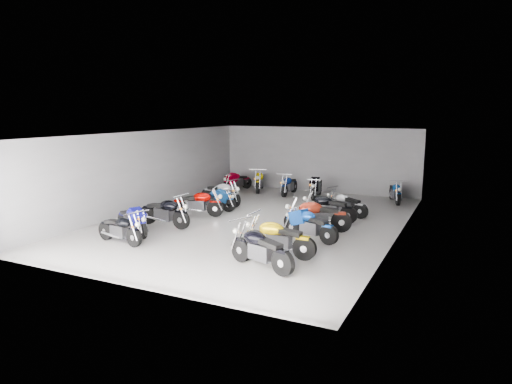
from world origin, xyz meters
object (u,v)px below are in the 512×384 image
at_px(motorcycle_left_c, 165,212).
at_px(motorcycle_back_a, 237,181).
at_px(motorcycle_right_a, 260,249).
at_px(motorcycle_back_c, 289,185).
at_px(motorcycle_right_e, 328,208).
at_px(motorcycle_back_d, 316,187).
at_px(motorcycle_left_f, 221,193).
at_px(motorcycle_right_c, 309,225).
at_px(motorcycle_back_b, 260,181).
at_px(motorcycle_left_d, 197,203).
at_px(motorcycle_right_d, 317,216).
at_px(motorcycle_back_f, 395,192).
at_px(motorcycle_left_a, 120,229).
at_px(motorcycle_right_b, 278,238).
at_px(motorcycle_right_f, 346,204).
at_px(drain_grate, 251,224).
at_px(motorcycle_left_b, 132,220).
at_px(motorcycle_left_e, 214,200).

distance_m(motorcycle_left_c, motorcycle_back_a, 7.73).
bearing_deg(motorcycle_left_c, motorcycle_right_a, 67.28).
height_order(motorcycle_left_c, motorcycle_back_c, motorcycle_left_c).
distance_m(motorcycle_right_e, motorcycle_back_d, 4.61).
xyz_separation_m(motorcycle_left_f, motorcycle_back_d, (3.14, 3.41, -0.01)).
distance_m(motorcycle_left_c, motorcycle_right_c, 5.15).
bearing_deg(motorcycle_back_b, motorcycle_left_d, 73.28).
relative_size(motorcycle_left_f, motorcycle_right_d, 1.00).
xyz_separation_m(motorcycle_right_d, motorcycle_back_b, (-5.06, 6.24, -0.02)).
relative_size(motorcycle_right_a, motorcycle_back_f, 1.11).
relative_size(motorcycle_right_d, motorcycle_back_d, 1.01).
bearing_deg(motorcycle_back_c, motorcycle_left_a, 78.06).
distance_m(motorcycle_right_d, motorcycle_back_f, 6.41).
bearing_deg(motorcycle_back_b, motorcycle_back_a, -5.85).
xyz_separation_m(motorcycle_left_f, motorcycle_right_b, (4.91, -5.34, -0.00)).
bearing_deg(motorcycle_left_d, motorcycle_right_f, 97.49).
distance_m(motorcycle_left_a, motorcycle_back_b, 10.16).
relative_size(motorcycle_left_d, motorcycle_back_c, 1.01).
distance_m(motorcycle_right_d, motorcycle_back_c, 6.79).
distance_m(drain_grate, motorcycle_left_a, 4.67).
relative_size(motorcycle_left_d, motorcycle_back_a, 1.09).
height_order(motorcycle_left_b, motorcycle_back_d, motorcycle_back_d).
bearing_deg(motorcycle_left_e, motorcycle_left_c, -12.99).
relative_size(motorcycle_left_f, motorcycle_right_a, 1.03).
bearing_deg(motorcycle_back_b, motorcycle_back_c, 150.70).
height_order(motorcycle_left_f, motorcycle_back_f, motorcycle_left_f).
xyz_separation_m(motorcycle_left_a, motorcycle_back_c, (1.64, 9.84, 0.02)).
xyz_separation_m(motorcycle_left_e, motorcycle_left_f, (-0.29, 1.07, 0.07)).
bearing_deg(motorcycle_left_e, drain_grate, 51.91).
xyz_separation_m(motorcycle_left_b, motorcycle_left_f, (0.26, 5.34, 0.04)).
relative_size(motorcycle_right_b, motorcycle_right_f, 1.18).
relative_size(motorcycle_right_a, motorcycle_right_d, 0.97).
bearing_deg(motorcycle_back_b, motorcycle_back_f, 161.06).
bearing_deg(motorcycle_right_d, motorcycle_left_f, 42.98).
xyz_separation_m(motorcycle_left_d, motorcycle_right_b, (4.71, -3.16, 0.02)).
relative_size(motorcycle_left_d, motorcycle_right_a, 0.97).
relative_size(motorcycle_left_f, motorcycle_back_b, 1.01).
relative_size(motorcycle_right_a, motorcycle_back_c, 1.04).
bearing_deg(motorcycle_right_e, drain_grate, 123.50).
relative_size(drain_grate, motorcycle_left_c, 0.15).
distance_m(drain_grate, motorcycle_left_c, 3.08).
relative_size(motorcycle_left_e, motorcycle_right_b, 0.87).
relative_size(motorcycle_left_d, motorcycle_back_b, 0.95).
bearing_deg(motorcycle_right_d, motorcycle_right_f, -27.35).
xyz_separation_m(motorcycle_left_a, motorcycle_right_a, (4.80, -0.15, 0.06)).
bearing_deg(motorcycle_right_a, motorcycle_right_d, 17.08).
relative_size(motorcycle_left_b, motorcycle_right_a, 0.90).
height_order(motorcycle_left_b, motorcycle_right_c, motorcycle_right_c).
distance_m(motorcycle_left_e, motorcycle_right_b, 6.29).
bearing_deg(motorcycle_right_c, motorcycle_back_a, 59.64).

